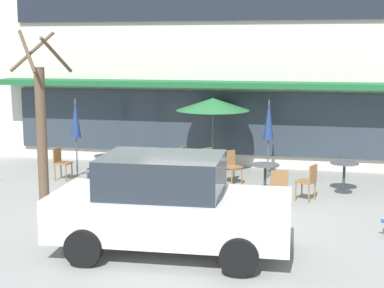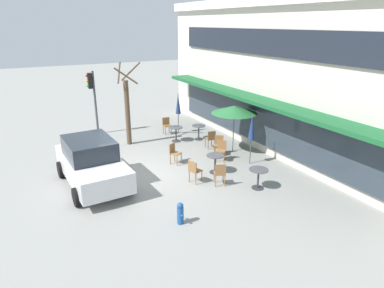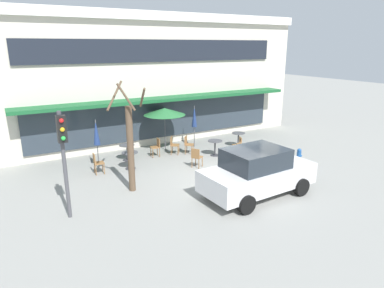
% 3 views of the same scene
% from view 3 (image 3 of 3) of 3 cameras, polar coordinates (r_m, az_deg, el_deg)
% --- Properties ---
extents(ground_plane, '(80.00, 80.00, 0.00)m').
position_cam_3_polar(ground_plane, '(14.06, 5.79, -5.75)').
color(ground_plane, gray).
extents(building_facade, '(17.52, 9.10, 6.88)m').
position_cam_3_polar(building_facade, '(21.98, -9.47, 11.28)').
color(building_facade, beige).
rests_on(building_facade, ground).
extents(cafe_table_near_wall, '(0.70, 0.70, 0.76)m').
position_cam_3_polar(cafe_table_near_wall, '(16.29, -10.77, -0.95)').
color(cafe_table_near_wall, '#333338').
rests_on(cafe_table_near_wall, ground).
extents(cafe_table_streetside, '(0.70, 0.70, 0.76)m').
position_cam_3_polar(cafe_table_streetside, '(15.15, -10.30, -2.24)').
color(cafe_table_streetside, '#333338').
rests_on(cafe_table_streetside, ground).
extents(cafe_table_by_tree, '(0.70, 0.70, 0.76)m').
position_cam_3_polar(cafe_table_by_tree, '(18.34, 7.72, 1.12)').
color(cafe_table_by_tree, '#333338').
rests_on(cafe_table_by_tree, ground).
extents(cafe_table_mid_patio, '(0.70, 0.70, 0.76)m').
position_cam_3_polar(cafe_table_mid_patio, '(16.73, 3.85, -0.23)').
color(cafe_table_mid_patio, '#333338').
rests_on(cafe_table_mid_patio, ground).
extents(patio_umbrella_green_folded, '(2.10, 2.10, 2.20)m').
position_cam_3_polar(patio_umbrella_green_folded, '(17.29, -4.60, 5.43)').
color(patio_umbrella_green_folded, '#4C4C51').
rests_on(patio_umbrella_green_folded, ground).
extents(patio_umbrella_cream_folded, '(0.28, 0.28, 2.20)m').
position_cam_3_polar(patio_umbrella_cream_folded, '(15.17, -15.67, 1.83)').
color(patio_umbrella_cream_folded, '#4C4C51').
rests_on(patio_umbrella_cream_folded, ground).
extents(patio_umbrella_corner_open, '(0.28, 0.28, 2.20)m').
position_cam_3_polar(patio_umbrella_corner_open, '(17.91, 0.39, 4.57)').
color(patio_umbrella_corner_open, '#4C4C51').
rests_on(patio_umbrella_corner_open, ground).
extents(cafe_chair_0, '(0.43, 0.43, 0.89)m').
position_cam_3_polar(cafe_chair_0, '(14.86, -15.56, -2.90)').
color(cafe_chair_0, olive).
rests_on(cafe_chair_0, ground).
extents(cafe_chair_1, '(0.56, 0.56, 0.89)m').
position_cam_3_polar(cafe_chair_1, '(16.94, -3.11, 0.02)').
color(cafe_chair_1, olive).
rests_on(cafe_chair_1, ground).
extents(cafe_chair_2, '(0.57, 0.57, 0.89)m').
position_cam_3_polar(cafe_chair_2, '(16.99, -0.70, 0.10)').
color(cafe_chair_2, olive).
rests_on(cafe_chair_2, ground).
extents(cafe_chair_3, '(0.44, 0.44, 0.89)m').
position_cam_3_polar(cafe_chair_3, '(16.66, -5.95, -0.33)').
color(cafe_chair_3, olive).
rests_on(cafe_chair_3, ground).
extents(cafe_chair_4, '(0.55, 0.55, 0.89)m').
position_cam_3_polar(cafe_chair_4, '(15.05, 0.74, -2.05)').
color(cafe_chair_4, olive).
rests_on(cafe_chair_4, ground).
extents(cafe_chair_5, '(0.51, 0.51, 0.89)m').
position_cam_3_polar(cafe_chair_5, '(16.05, 7.39, -1.02)').
color(cafe_chair_5, olive).
rests_on(cafe_chair_5, ground).
extents(cafe_chair_6, '(0.52, 0.52, 0.89)m').
position_cam_3_polar(cafe_chair_6, '(16.99, 7.71, -0.06)').
color(cafe_chair_6, olive).
rests_on(cafe_chair_6, ground).
extents(parked_sedan, '(4.29, 2.18, 1.76)m').
position_cam_3_polar(parked_sedan, '(12.43, 10.80, -4.62)').
color(parked_sedan, silver).
rests_on(parked_sedan, ground).
extents(street_tree, '(1.43, 1.42, 4.01)m').
position_cam_3_polar(street_tree, '(12.51, -10.27, 0.04)').
color(street_tree, brown).
rests_on(street_tree, ground).
extents(traffic_light_pole, '(0.26, 0.43, 3.40)m').
position_cam_3_polar(traffic_light_pole, '(10.80, -20.67, -0.67)').
color(traffic_light_pole, '#47474C').
rests_on(traffic_light_pole, ground).
extents(fire_hydrant, '(0.36, 0.20, 0.71)m').
position_cam_3_polar(fire_hydrant, '(16.39, 17.38, -1.90)').
color(fire_hydrant, '#1E4C8C').
rests_on(fire_hydrant, ground).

